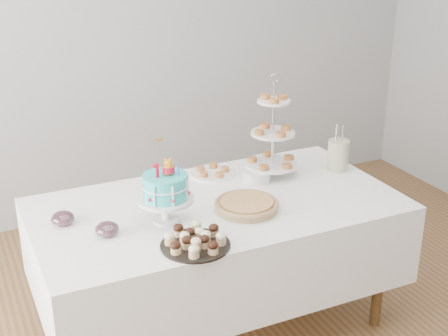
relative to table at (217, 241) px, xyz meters
name	(u,v)px	position (x,y,z in m)	size (l,w,h in m)	color
walls	(244,113)	(0.00, -0.30, 0.81)	(5.04, 4.04, 2.70)	#989B9D
table	(217,241)	(0.00, 0.00, 0.00)	(1.92, 1.02, 0.77)	white
birthday_cake	(166,200)	(-0.32, -0.09, 0.34)	(0.28, 0.28, 0.43)	white
cupcake_tray	(195,239)	(-0.28, -0.38, 0.26)	(0.32, 0.32, 0.07)	black
pie	(247,205)	(0.10, -0.14, 0.26)	(0.33, 0.33, 0.05)	#A47F59
tiered_stand	(273,134)	(0.45, 0.22, 0.48)	(0.31, 0.31, 0.60)	silver
plate_stack	(257,176)	(0.33, 0.17, 0.26)	(0.16, 0.16, 0.06)	white
pastry_plate	(212,172)	(0.13, 0.36, 0.24)	(0.26, 0.26, 0.04)	white
jam_bowl_a	(107,229)	(-0.62, -0.10, 0.26)	(0.11, 0.11, 0.07)	silver
jam_bowl_b	(63,219)	(-0.78, 0.10, 0.26)	(0.11, 0.11, 0.07)	silver
utensil_pitcher	(338,154)	(0.84, 0.12, 0.33)	(0.13, 0.12, 0.28)	beige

